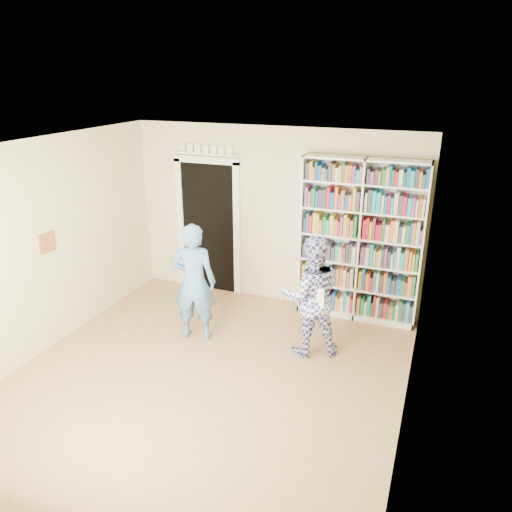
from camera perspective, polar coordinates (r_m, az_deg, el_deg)
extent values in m
plane|color=#986D49|center=(6.08, -6.12, -14.18)|extent=(5.00, 5.00, 0.00)
plane|color=white|center=(5.06, -7.29, 11.85)|extent=(5.00, 5.00, 0.00)
plane|color=beige|center=(7.60, 2.06, 4.48)|extent=(4.50, 0.00, 4.50)
plane|color=beige|center=(6.72, -23.94, 0.51)|extent=(0.00, 5.00, 5.00)
plane|color=beige|center=(4.88, 17.64, -5.99)|extent=(0.00, 5.00, 5.00)
cube|color=white|center=(7.19, 11.83, 1.64)|extent=(1.71, 0.32, 2.35)
cube|color=white|center=(7.19, 11.83, 1.64)|extent=(0.03, 0.32, 2.35)
cube|color=black|center=(8.08, -5.40, 3.17)|extent=(0.90, 0.03, 2.10)
cube|color=white|center=(8.29, -8.56, 3.49)|extent=(0.10, 0.06, 2.20)
cube|color=white|center=(7.86, -2.18, 2.76)|extent=(0.10, 0.06, 2.20)
cube|color=white|center=(7.81, -5.73, 10.86)|extent=(1.10, 0.06, 0.10)
cube|color=white|center=(7.79, -5.78, 11.58)|extent=(1.10, 0.08, 0.02)
cube|color=maroon|center=(6.83, -22.73, 1.42)|extent=(0.03, 0.25, 0.25)
imported|color=#5081B2|center=(6.65, -7.11, -3.00)|extent=(0.67, 0.52, 1.62)
imported|color=navy|center=(6.29, 6.27, -4.59)|extent=(0.95, 0.87, 1.58)
cube|color=white|center=(6.04, 6.96, -4.74)|extent=(0.19, 0.03, 0.26)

